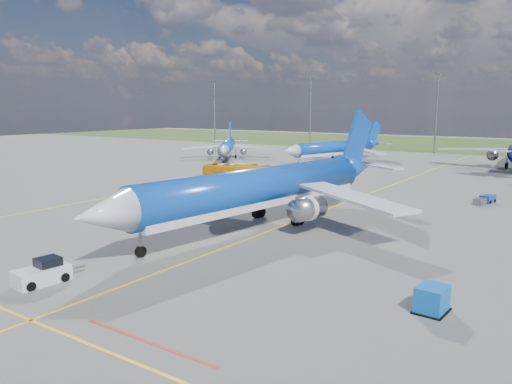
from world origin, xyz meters
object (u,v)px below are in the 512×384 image
Objects in this scene: pushback_tug at (43,273)px; service_car_a at (194,187)px; bg_jet_nnw at (334,162)px; main_airliner at (260,226)px; apron_bus at (238,174)px; service_car_b at (296,175)px; baggage_tug_w at (485,200)px; uld_container at (432,299)px; baggage_tug_c at (284,179)px; bg_jet_nw at (227,159)px.

service_car_a is (-17.63, 37.04, -0.04)m from pushback_tug.
bg_jet_nnw is 90.82m from pushback_tug.
main_airliner reaches higher than apron_bus.
service_car_b is at bearing -61.46° from bg_jet_nnw.
baggage_tug_w is at bearing 65.19° from main_airliner.
service_car_a is (-0.82, -10.58, -1.02)m from apron_bus.
service_car_a reaches higher than baggage_tug_w.
uld_container reaches higher than baggage_tug_c.
main_airliner is 8.69× the size of service_car_b.
baggage_tug_c is at bearing 108.40° from pushback_tug.
main_airliner is 37.00m from service_car_b.
apron_bus is 38.46m from baggage_tug_w.
bg_jet_nnw reaches higher than service_car_a.
pushback_tug is 41.02m from service_car_a.
apron_bus reaches higher than service_car_a.
apron_bus is 10.66m from service_car_a.
main_airliner is (47.18, -55.92, 0.00)m from bg_jet_nw.
uld_container is at bearing 29.39° from pushback_tug.
service_car_b is (7.20, -30.95, 0.75)m from bg_jet_nnw.
baggage_tug_w is at bearing -72.96° from service_car_b.
bg_jet_nnw is 68.50m from main_airliner.
pushback_tug is (-3.30, -23.98, 0.74)m from main_airliner.
service_car_b is 1.13× the size of baggage_tug_w.
baggage_tug_c is (6.30, 16.59, -0.17)m from service_car_a.
service_car_b reaches higher than service_car_a.
pushback_tug is 27.48m from uld_container.
service_car_a is at bearing 155.87° from main_airliner.
uld_container is 56.02m from apron_bus.
main_airliner is at bearing 88.63° from pushback_tug.
bg_jet_nw reaches higher than service_car_a.
service_car_b is (-14.60, 33.99, 0.75)m from main_airliner.
bg_jet_nw is 0.94× the size of bg_jet_nnw.
apron_bus is at bearing -160.25° from baggage_tug_w.
bg_jet_nnw is at bearing 116.39° from main_airliner.
bg_jet_nnw is 41.37m from apron_bus.
bg_jet_nw is 70.88m from baggage_tug_w.
service_car_b is 4.34m from baggage_tug_c.
bg_jet_nw is 73.16m from main_airliner.
bg_jet_nw is at bearing -144.99° from bg_jet_nnw.
main_airliner is 31.09m from apron_bus.
apron_bus is at bearing -116.40° from baggage_tug_c.
main_airliner is at bearing -47.78° from baggage_tug_c.
uld_container is (22.01, -13.27, 0.84)m from main_airliner.
apron_bus is 11.77m from service_car_b.
bg_jet_nnw reaches higher than baggage_tug_w.
bg_jet_nw is 6.15× the size of pushback_tug.
main_airliner is 9.06× the size of baggage_tug_c.
apron_bus is 2.58× the size of baggage_tug_w.
bg_jet_nnw is 36.01m from baggage_tug_c.
bg_jet_nnw is at bearing 117.44° from baggage_tug_c.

